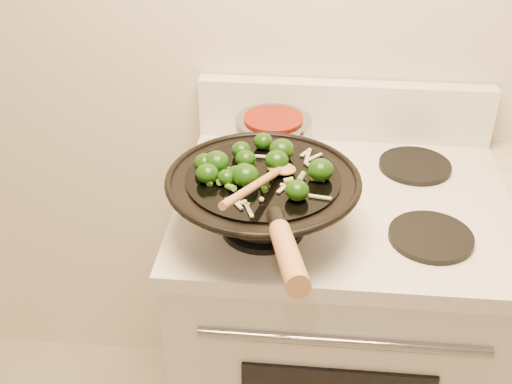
{
  "coord_description": "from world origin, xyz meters",
  "views": [
    {
      "loc": [
        -0.13,
        -0.11,
        1.75
      ],
      "look_at": [
        -0.23,
        1.0,
        1.03
      ],
      "focal_mm": 45.0,
      "sensor_mm": 36.0,
      "label": 1
    }
  ],
  "objects": [
    {
      "name": "stirfry",
      "position": [
        -0.24,
        1.03,
        1.08
      ],
      "size": [
        0.29,
        0.3,
        0.05
      ],
      "color": "#133809",
      "rests_on": "wok"
    },
    {
      "name": "wok",
      "position": [
        -0.22,
        1.01,
        1.0
      ],
      "size": [
        0.41,
        0.67,
        0.25
      ],
      "color": "black",
      "rests_on": "stove"
    },
    {
      "name": "stove",
      "position": [
        -0.04,
        1.17,
        0.47
      ],
      "size": [
        0.78,
        0.67,
        1.08
      ],
      "color": "white",
      "rests_on": "ground"
    },
    {
      "name": "saucepan",
      "position": [
        -0.22,
        1.32,
        0.99
      ],
      "size": [
        0.19,
        0.3,
        0.11
      ],
      "color": "gray",
      "rests_on": "stove"
    },
    {
      "name": "wooden_spoon",
      "position": [
        -0.21,
        0.97,
        1.08
      ],
      "size": [
        0.14,
        0.28,
        0.08
      ],
      "color": "#AA7443",
      "rests_on": "wok"
    }
  ]
}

